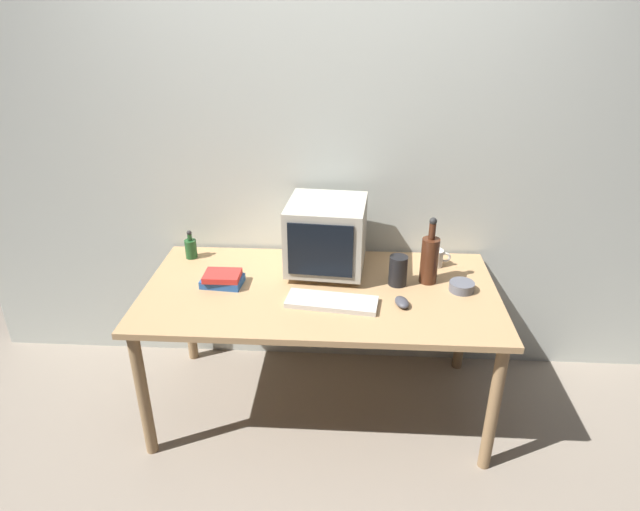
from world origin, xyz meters
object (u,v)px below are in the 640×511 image
(keyboard, at_px, (332,302))
(bottle_tall, at_px, (430,258))
(mug, at_px, (436,258))
(bottle_short, at_px, (191,248))
(computer_mouse, at_px, (402,302))
(cd_spindle, at_px, (462,286))
(crt_monitor, at_px, (326,236))
(metal_canister, at_px, (398,271))
(book_stack, at_px, (222,279))

(keyboard, xyz_separation_m, bottle_tall, (0.47, 0.25, 0.12))
(mug, bearing_deg, bottle_short, 179.10)
(mug, bearing_deg, bottle_tall, -109.00)
(computer_mouse, bearing_deg, cd_spindle, 13.11)
(cd_spindle, bearing_deg, bottle_tall, 151.78)
(keyboard, bearing_deg, crt_monitor, 104.35)
(mug, relative_size, metal_canister, 0.80)
(computer_mouse, distance_m, cd_spindle, 0.34)
(keyboard, xyz_separation_m, mug, (0.53, 0.42, 0.03))
(bottle_tall, relative_size, mug, 2.85)
(keyboard, distance_m, metal_canister, 0.38)
(bottle_tall, bearing_deg, cd_spindle, -28.22)
(computer_mouse, relative_size, book_stack, 0.48)
(metal_canister, bearing_deg, computer_mouse, -88.09)
(computer_mouse, xyz_separation_m, bottle_tall, (0.15, 0.24, 0.11))
(bottle_tall, height_order, bottle_short, bottle_tall)
(keyboard, relative_size, bottle_tall, 1.23)
(crt_monitor, distance_m, metal_canister, 0.40)
(mug, xyz_separation_m, metal_canister, (-0.21, -0.21, 0.03))
(bottle_tall, bearing_deg, keyboard, -152.24)
(crt_monitor, bearing_deg, metal_canister, -20.39)
(keyboard, height_order, bottle_tall, bottle_tall)
(bottle_tall, bearing_deg, book_stack, -174.76)
(mug, bearing_deg, keyboard, -141.22)
(keyboard, relative_size, computer_mouse, 4.20)
(cd_spindle, relative_size, metal_canister, 0.80)
(crt_monitor, relative_size, book_stack, 2.00)
(keyboard, bearing_deg, metal_canister, 41.14)
(bottle_short, relative_size, mug, 1.32)
(crt_monitor, height_order, bottle_tall, crt_monitor)
(computer_mouse, bearing_deg, mug, 48.99)
(crt_monitor, distance_m, cd_spindle, 0.71)
(computer_mouse, height_order, bottle_tall, bottle_tall)
(mug, relative_size, cd_spindle, 1.00)
(book_stack, bearing_deg, metal_canister, 3.84)
(mug, bearing_deg, book_stack, -165.79)
(keyboard, xyz_separation_m, book_stack, (-0.54, 0.15, 0.02))
(book_stack, relative_size, metal_canister, 1.38)
(metal_canister, bearing_deg, bottle_tall, 12.98)
(keyboard, xyz_separation_m, cd_spindle, (0.62, 0.16, 0.01))
(keyboard, distance_m, cd_spindle, 0.64)
(keyboard, height_order, mug, mug)
(computer_mouse, distance_m, bottle_tall, 0.30)
(metal_canister, bearing_deg, crt_monitor, 159.61)
(bottle_tall, bearing_deg, mug, 71.00)
(bottle_tall, height_order, metal_canister, bottle_tall)
(book_stack, bearing_deg, keyboard, -15.74)
(bottle_short, bearing_deg, cd_spindle, -11.38)
(computer_mouse, height_order, mug, mug)
(bottle_short, bearing_deg, mug, -0.90)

